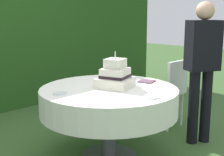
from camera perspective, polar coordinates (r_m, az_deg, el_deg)
name	(u,v)px	position (r m, az deg, el deg)	size (l,w,h in m)	color
ground_plane	(109,156)	(3.49, -0.54, -13.61)	(20.00, 20.00, 0.00)	#3D602D
cake_table	(109,101)	(3.27, -0.56, -4.05)	(1.39, 1.39, 0.74)	#4C4C51
wedding_cake	(115,76)	(3.25, 0.53, 0.27)	(0.41, 0.41, 0.37)	silver
serving_plate_near	(103,77)	(3.76, -1.69, 0.22)	(0.10, 0.10, 0.01)	white
serving_plate_far	(110,80)	(3.60, -0.27, -0.31)	(0.10, 0.10, 0.01)	white
serving_plate_left	(152,97)	(2.90, 7.18, -3.38)	(0.13, 0.13, 0.01)	white
serving_plate_right	(60,93)	(3.05, -9.18, -2.71)	(0.14, 0.14, 0.01)	white
napkin_stack	(146,81)	(3.54, 6.13, -0.58)	(0.16, 0.16, 0.01)	#6B4C60
garden_chair	(171,87)	(4.19, 10.33, -1.57)	(0.40, 0.40, 0.89)	white
standing_person	(202,63)	(3.71, 15.70, 2.55)	(0.41, 0.36, 1.60)	black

